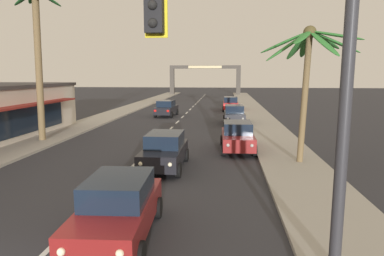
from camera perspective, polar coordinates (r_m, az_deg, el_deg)
The scene contains 13 objects.
sidewalk_right at distance 26.70m, azimuth 12.70°, elevation -0.69°, with size 3.20×110.00×0.14m, color #9E998E.
sidewalk_left at distance 29.18m, azimuth -19.33°, elevation -0.17°, with size 3.20×110.00×0.14m, color #9E998E.
lane_markings at distance 27.17m, azimuth -3.02°, elevation -0.46°, with size 4.28×88.81×0.01m.
traffic_signal_mast at distance 6.35m, azimuth -4.72°, elevation 13.95°, with size 10.27×0.41×7.09m.
sedan_lead_at_stop_bar at distance 9.75m, azimuth -12.16°, elevation -12.80°, with size 2.10×4.51×1.68m.
sedan_third_in_queue at distance 16.37m, azimuth -4.57°, elevation -3.71°, with size 1.96×4.46×1.68m.
sedan_oncoming_far at distance 36.73m, azimuth -4.29°, elevation 3.31°, with size 2.15×4.53×1.68m.
sedan_parked_nearest_kerb at distance 31.09m, azimuth 7.04°, elevation 2.25°, with size 2.01×4.47×1.68m.
sedan_parked_mid_kerb at distance 42.52m, azimuth 6.43°, elevation 4.04°, with size 1.95×4.45×1.68m.
sedan_parked_far_kerb at distance 20.21m, azimuth 7.56°, elevation -1.34°, with size 2.03×4.48×1.68m.
palm_left_second at distance 24.49m, azimuth -24.27°, elevation 12.39°, with size 3.44×3.22×9.87m.
palm_right_second at distance 17.47m, azimuth 18.82°, elevation 11.03°, with size 4.56×4.46×6.68m.
town_gateway_arch at distance 74.75m, azimuth 2.17°, elevation 8.70°, with size 15.24×0.90×6.32m.
Camera 1 is at (4.44, -6.12, 4.43)m, focal length 32.11 mm.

